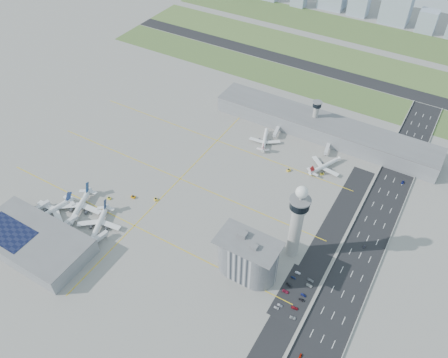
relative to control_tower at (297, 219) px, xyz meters
The scene contains 52 objects.
ground 80.47m from the control_tower, behind, with size 1000.00×1000.00×0.00m, color #9A978F.
grass_strip_0 238.28m from the control_tower, 112.98° to the left, with size 480.00×50.00×0.08m, color #516D33.
grass_strip_1 308.14m from the control_tower, 107.49° to the left, with size 480.00×60.00×0.08m, color #556E34.
grass_strip_2 384.80m from the control_tower, 103.89° to the left, with size 480.00×70.00×0.08m, color #49632F.
runway 272.40m from the control_tower, 109.91° to the left, with size 480.00×22.00×0.10m, color black.
highway 56.01m from the control_tower, 10.54° to the right, with size 28.00×500.00×0.10m, color black.
barrier_left 45.73m from the control_tower, 15.42° to the right, with size 0.60×500.00×1.20m, color #9E9E99.
barrier_right 67.08m from the control_tower, ahead, with size 0.60×500.00×1.20m, color #9E9E99.
landside_road 43.28m from the control_tower, 45.00° to the right, with size 18.00×260.00×0.08m, color black.
parking_lot 48.79m from the control_tower, 61.93° to the right, with size 20.00×44.00×0.10m, color black.
taxiway_line_h_0 123.35m from the control_tower, 161.26° to the right, with size 260.00×0.60×0.01m, color yellow.
taxiway_line_h_1 119.40m from the control_tower, 168.89° to the left, with size 260.00×0.60×0.01m, color yellow.
taxiway_line_h_2 143.16m from the control_tower, 143.79° to the left, with size 260.00×0.60×0.01m, color yellow.
taxiway_line_v 119.40m from the control_tower, 168.89° to the left, with size 0.60×260.00×0.01m, color yellow.
control_tower is the anchor object (origin of this frame).
secondary_tower 148.97m from the control_tower, 106.48° to the left, with size 8.60×8.60×31.90m.
admin_building 41.10m from the control_tower, 123.70° to the right, with size 42.00×24.00×33.50m.
terminal_pier 146.15m from the control_tower, 102.88° to the left, with size 210.00×32.00×15.80m.
near_terminal 185.86m from the control_tower, 150.65° to the right, with size 84.00×42.00×13.00m.
airplane_near_a 187.61m from the control_tower, 160.42° to the right, with size 40.03×34.03×11.21m, color white, non-canonical shape.
airplane_near_b 167.62m from the control_tower, 163.01° to the right, with size 43.08×36.62×12.06m, color white, non-canonical shape.
airplane_near_c 146.43m from the control_tower, 158.28° to the right, with size 39.97×33.97×11.19m, color white, non-canonical shape.
airplane_far_a 129.64m from the control_tower, 125.58° to the left, with size 34.14×29.02×9.56m, color white, non-canonical shape.
airplane_far_b 102.33m from the control_tower, 97.30° to the left, with size 36.16×30.74×10.13m, color white, non-canonical shape.
jet_bridge_near_0 200.06m from the control_tower, 159.55° to the right, with size 14.00×3.00×5.70m, color silver, non-canonical shape.
jet_bridge_near_1 172.69m from the control_tower, 156.00° to the right, with size 14.00×3.00×5.70m, color silver, non-canonical shape.
jet_bridge_near_2 146.36m from the control_tower, 151.10° to the right, with size 14.00×3.00×5.70m, color silver, non-canonical shape.
jet_bridge_far_0 145.99m from the control_tower, 119.45° to the left, with size 14.00×3.00×5.70m, color silver, non-canonical shape.
jet_bridge_far_1 129.66m from the control_tower, 99.16° to the left, with size 14.00×3.00×5.70m, color silver, non-canonical shape.
tug_0 181.70m from the control_tower, 164.17° to the right, with size 2.18×3.18×1.85m, color #F4A011, non-canonical shape.
tug_1 153.50m from the control_tower, 169.90° to the right, with size 2.00×2.92×1.69m, color yellow, non-canonical shape.
tug_2 136.79m from the control_tower, behind, with size 2.34×3.41×1.98m, color orange, non-canonical shape.
tug_3 119.78m from the control_tower, behind, with size 2.13×3.10×1.80m, color yellow, non-canonical shape.
tug_4 92.76m from the control_tower, 115.95° to the left, with size 2.29×3.33×1.94m, color yellow, non-canonical shape.
tug_5 95.10m from the control_tower, 97.48° to the left, with size 2.04×2.97×1.73m, color yellow, non-canonical shape.
car_lot_0 57.99m from the control_tower, 77.53° to the right, with size 1.38×3.43×1.17m, color silver.
car_lot_1 56.17m from the control_tower, 75.33° to the right, with size 1.20×3.44×1.13m, color #9A9BA6.
car_lot_2 47.96m from the control_tower, 72.49° to the right, with size 2.07×4.48×1.24m, color maroon.
car_lot_3 44.34m from the control_tower, 68.70° to the right, with size 1.67×4.11×1.19m, color #23242A.
car_lot_4 40.71m from the control_tower, 62.42° to the right, with size 1.43×3.55×1.21m, color navy.
car_lot_5 38.87m from the control_tower, 52.17° to the right, with size 1.34×3.86×1.27m, color silver.
car_lot_6 61.95m from the control_tower, 64.84° to the right, with size 1.86×4.04×1.12m, color #AAAEB1.
car_lot_7 56.38m from the control_tower, 63.14° to the right, with size 1.83×4.51×1.31m, color maroon.
car_lot_8 51.86m from the control_tower, 55.89° to the right, with size 1.52×3.78×1.29m, color #232228.
car_lot_9 49.43m from the control_tower, 53.13° to the right, with size 1.23×3.54×1.17m, color #0E144A.
car_lot_10 45.21m from the control_tower, 42.01° to the right, with size 2.00×4.34×1.21m, color silver.
car_lot_11 43.07m from the control_tower, 36.33° to the right, with size 1.77×4.36×1.27m, color gray.
car_hw_0 83.34m from the control_tower, 61.83° to the right, with size 1.28×3.19×1.09m, color #AC1907.
car_hw_1 63.35m from the control_tower, 35.64° to the left, with size 1.19×3.42×1.13m, color #24242E.
car_hw_2 127.89m from the control_tower, 66.04° to the left, with size 1.88×4.07×1.13m, color navy.
car_hw_4 177.85m from the control_tower, 78.18° to the left, with size 1.54×3.84×1.31m, color gray.
skyline_bldg_10 416.22m from the control_tower, 89.82° to the left, with size 23.01×18.41×27.75m, color #9EADC1.
Camera 1 is at (127.74, -179.91, 251.22)m, focal length 35.00 mm.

